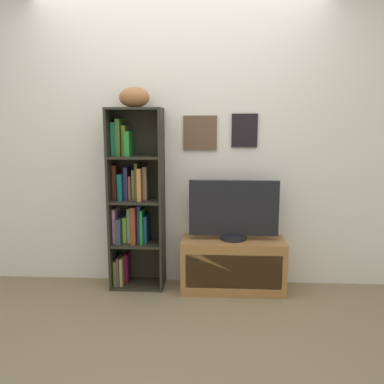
% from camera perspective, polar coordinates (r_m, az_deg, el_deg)
% --- Properties ---
extents(ground, '(5.20, 5.20, 0.04)m').
position_cam_1_polar(ground, '(2.89, -3.59, -20.86)').
color(ground, '#7A694D').
extents(back_wall, '(4.80, 0.08, 2.53)m').
position_cam_1_polar(back_wall, '(3.62, -1.64, 6.78)').
color(back_wall, silver).
rests_on(back_wall, ground).
extents(bookshelf, '(0.47, 0.29, 1.58)m').
position_cam_1_polar(bookshelf, '(3.59, -8.35, -1.26)').
color(bookshelf, '#28251C').
rests_on(bookshelf, ground).
extents(football, '(0.28, 0.20, 0.17)m').
position_cam_1_polar(football, '(3.50, -8.16, 13.09)').
color(football, '#925A31').
rests_on(football, bookshelf).
extents(tv_stand, '(0.89, 0.37, 0.46)m').
position_cam_1_polar(tv_stand, '(3.60, 5.77, -10.18)').
color(tv_stand, '#9D6939').
rests_on(tv_stand, ground).
extents(television, '(0.76, 0.22, 0.52)m').
position_cam_1_polar(television, '(3.47, 5.91, -2.63)').
color(television, black).
rests_on(television, tv_stand).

